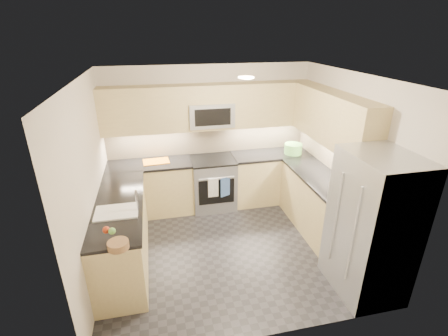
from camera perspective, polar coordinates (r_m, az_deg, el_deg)
floor at (r=5.06m, az=0.88°, el=-13.62°), size 3.60×3.20×0.00m
ceiling at (r=4.08m, az=1.10°, el=15.70°), size 3.60×3.20×0.02m
wall_back at (r=5.89m, az=-2.64°, el=5.62°), size 3.60×0.02×2.50m
wall_front at (r=3.09m, az=8.02°, el=-12.43°), size 3.60×0.02×2.50m
wall_left at (r=4.40m, az=-22.49°, el=-2.58°), size 0.02×3.20×2.50m
wall_right at (r=5.12m, az=20.99°, el=1.24°), size 0.02×3.20×2.50m
base_cab_back_left at (r=5.84m, az=-12.58°, el=-3.61°), size 1.42×0.60×0.90m
base_cab_back_right at (r=6.18m, az=7.99°, el=-1.67°), size 1.42×0.60×0.90m
base_cab_right at (r=5.42m, az=16.26°, el=-6.27°), size 0.60×1.70×0.90m
base_cab_peninsula at (r=4.74m, az=-17.37°, el=-11.03°), size 0.60×2.00×0.90m
countertop_back_left at (r=5.65m, az=-12.99°, el=0.65°), size 1.42×0.63×0.04m
countertop_back_right at (r=6.00m, az=8.24°, el=2.40°), size 1.42×0.63×0.04m
countertop_right at (r=5.21m, az=16.84°, el=-1.76°), size 0.63×1.70×0.04m
countertop_peninsula at (r=4.50m, az=-18.08°, el=-6.06°), size 0.63×2.00×0.04m
upper_cab_back at (r=5.57m, az=-2.43°, el=10.72°), size 3.60×0.35×0.75m
upper_cab_right at (r=5.08m, az=18.61°, el=8.27°), size 0.35×1.95×0.75m
backsplash_back at (r=5.90m, az=-2.62°, el=5.10°), size 3.60×0.01×0.51m
backsplash_right at (r=5.49m, az=18.41°, el=2.44°), size 0.01×2.30×0.51m
gas_range at (r=5.89m, az=-1.94°, el=-2.72°), size 0.76×0.65×0.91m
range_cooktop at (r=5.70m, az=-2.01°, el=1.44°), size 0.76×0.65×0.03m
oven_door_glass at (r=5.60m, az=-1.32°, el=-4.21°), size 0.62×0.02×0.45m
oven_handle at (r=5.46m, az=-1.30°, el=-1.80°), size 0.60×0.02×0.02m
microwave at (r=5.58m, az=-2.36°, el=9.41°), size 0.76×0.40×0.40m
microwave_door at (r=5.38m, az=-1.97°, el=8.90°), size 0.60×0.01×0.28m
refrigerator at (r=4.25m, az=24.51°, el=-9.30°), size 0.70×0.90×1.80m
fridge_handle_left at (r=3.90m, az=21.70°, el=-10.97°), size 0.02×0.02×1.20m
fridge_handle_right at (r=4.15m, az=19.03°, el=-8.35°), size 0.02×0.02×1.20m
sink_basin at (r=4.30m, az=-18.26°, el=-8.14°), size 0.52×0.38×0.16m
faucet at (r=4.18m, az=-15.06°, el=-5.54°), size 0.03×0.03×0.28m
utensil_bowl at (r=6.02m, az=12.06°, el=3.33°), size 0.40×0.40×0.18m
cutting_board at (r=5.67m, az=-11.84°, el=1.14°), size 0.46×0.34×0.01m
fruit_basket at (r=3.62m, az=-18.11°, el=-12.75°), size 0.26×0.26×0.08m
fruit_apple at (r=3.76m, az=-20.00°, el=-10.20°), size 0.08×0.08×0.08m
fruit_pear at (r=3.72m, az=-19.09°, el=-10.45°), size 0.08×0.08×0.08m
dish_towel_check at (r=5.51m, az=-1.91°, el=-3.55°), size 0.18×0.02×0.33m
dish_towel_blue at (r=5.55m, az=0.22°, el=-3.34°), size 0.18×0.09×0.35m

